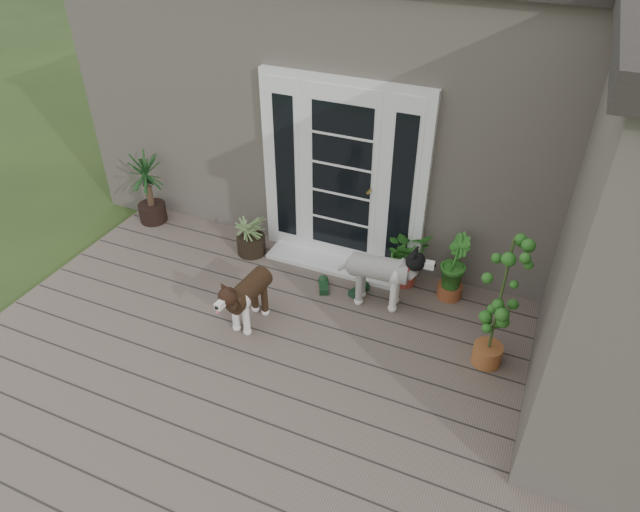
% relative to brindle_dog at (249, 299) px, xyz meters
% --- Properties ---
extents(deck, '(6.20, 4.60, 0.12)m').
position_rel_brindle_dog_xyz_m(deck, '(0.61, -0.74, -0.37)').
color(deck, '#6B5B4C').
rests_on(deck, ground).
extents(house_main, '(7.40, 4.00, 3.10)m').
position_rel_brindle_dog_xyz_m(house_main, '(0.61, 3.51, 1.12)').
color(house_main, '#665E54').
rests_on(house_main, ground).
extents(door_unit, '(1.90, 0.14, 2.15)m').
position_rel_brindle_dog_xyz_m(door_unit, '(0.41, 1.46, 0.77)').
color(door_unit, white).
rests_on(door_unit, deck).
extents(door_step, '(1.60, 0.40, 0.05)m').
position_rel_brindle_dog_xyz_m(door_step, '(0.41, 1.26, -0.28)').
color(door_step, white).
rests_on(door_step, deck).
extents(brindle_dog, '(0.38, 0.76, 0.61)m').
position_rel_brindle_dog_xyz_m(brindle_dog, '(0.00, 0.00, 0.00)').
color(brindle_dog, '#352113').
rests_on(brindle_dog, deck).
extents(white_dog, '(0.84, 0.43, 0.67)m').
position_rel_brindle_dog_xyz_m(white_dog, '(1.09, 0.81, 0.03)').
color(white_dog, beige).
rests_on(white_dog, deck).
extents(spider_plant, '(0.60, 0.60, 0.61)m').
position_rel_brindle_dog_xyz_m(spider_plant, '(-0.60, 1.10, -0.00)').
color(spider_plant, '#96B36E').
rests_on(spider_plant, deck).
extents(yucca, '(0.72, 0.72, 0.95)m').
position_rel_brindle_dog_xyz_m(yucca, '(-2.14, 1.23, 0.17)').
color(yucca, black).
rests_on(yucca, deck).
extents(herb_a, '(0.69, 0.69, 0.62)m').
position_rel_brindle_dog_xyz_m(herb_a, '(1.26, 1.26, 0.00)').
color(herb_a, '#225C1A').
rests_on(herb_a, deck).
extents(herb_b, '(0.43, 0.43, 0.55)m').
position_rel_brindle_dog_xyz_m(herb_b, '(1.77, 1.23, -0.03)').
color(herb_b, '#204E16').
rests_on(herb_b, deck).
extents(herb_c, '(0.50, 0.50, 0.55)m').
position_rel_brindle_dog_xyz_m(herb_c, '(2.96, 1.26, -0.03)').
color(herb_c, '#23651C').
rests_on(herb_c, deck).
extents(sapling, '(0.43, 0.43, 1.45)m').
position_rel_brindle_dog_xyz_m(sapling, '(2.32, 0.39, 0.42)').
color(sapling, '#1A5618').
rests_on(sapling, deck).
extents(clog_left, '(0.25, 0.32, 0.09)m').
position_rel_brindle_dog_xyz_m(clog_left, '(0.47, 0.80, -0.26)').
color(clog_left, black).
rests_on(clog_left, deck).
extents(clog_right, '(0.23, 0.32, 0.09)m').
position_rel_brindle_dog_xyz_m(clog_right, '(0.86, 0.88, -0.26)').
color(clog_right, '#13311B').
rests_on(clog_right, deck).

